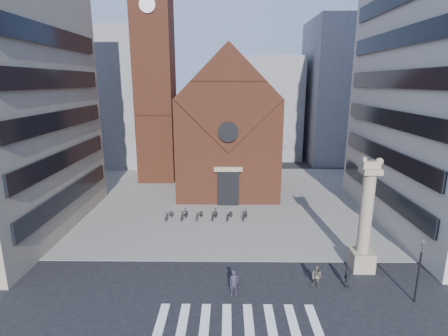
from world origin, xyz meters
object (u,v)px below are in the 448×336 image
Objects in this scene: lion_column at (365,227)px; traffic_light at (419,270)px; pedestrian_2 at (347,276)px; pedestrian_0 at (234,283)px; scooter_0 at (169,215)px; pedestrian_1 at (317,277)px.

lion_column reaches higher than traffic_light.
pedestrian_2 is at bearing 157.13° from traffic_light.
lion_column is 4.83× the size of pedestrian_0.
pedestrian_2 is 0.87× the size of scooter_0.
scooter_0 is (-14.22, 11.98, -0.27)m from pedestrian_2.
lion_column is at bearing 73.73° from pedestrian_1.
pedestrian_2 is at bearing 43.58° from pedestrian_1.
pedestrian_0 is 1.11× the size of pedestrian_2.
lion_column reaches higher than scooter_0.
pedestrian_0 is (-9.64, -3.38, -2.56)m from lion_column.
lion_column is 4.01m from pedestrian_2.
pedestrian_1 is (-3.96, -2.43, -2.65)m from lion_column.
pedestrian_0 is 0.97× the size of scooter_0.
traffic_light is at bearing 27.41° from pedestrian_1.
traffic_light reaches higher than pedestrian_2.
lion_column is at bearing -20.59° from pedestrian_2.
pedestrian_1 is 0.87× the size of scooter_0.
traffic_light is at bearing -20.63° from pedestrian_0.
pedestrian_2 reaches higher than pedestrian_1.
traffic_light is 6.33m from pedestrian_1.
lion_column reaches higher than pedestrian_0.
pedestrian_0 is at bearing -160.65° from lion_column.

